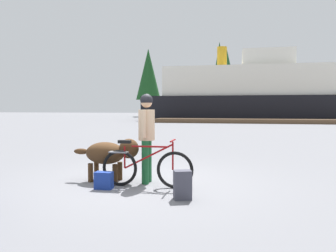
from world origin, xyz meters
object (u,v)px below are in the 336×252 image
(dog, at_px, (110,153))
(backpack, at_px, (183,185))
(ferry_boat, at_px, (247,95))
(bicycle, at_px, (146,167))
(person_cyclist, at_px, (147,129))
(handbag_pannier, at_px, (104,180))

(dog, distance_m, backpack, 1.95)
(backpack, height_order, ferry_boat, ferry_boat)
(bicycle, distance_m, dog, 0.93)
(bicycle, distance_m, person_cyclist, 0.77)
(bicycle, height_order, handbag_pannier, bicycle)
(person_cyclist, relative_size, ferry_boat, 0.08)
(dog, xyz_separation_m, backpack, (1.64, -1.02, -0.34))
(bicycle, bearing_deg, person_cyclist, 103.10)
(backpack, bearing_deg, person_cyclist, 130.53)
(handbag_pannier, xyz_separation_m, ferry_boat, (3.57, 32.88, 2.73))
(bicycle, xyz_separation_m, handbag_pannier, (-0.72, -0.29, -0.22))
(backpack, bearing_deg, bicycle, 139.70)
(bicycle, bearing_deg, handbag_pannier, -158.06)
(bicycle, relative_size, dog, 1.27)
(person_cyclist, distance_m, ferry_boat, 32.43)
(backpack, xyz_separation_m, ferry_boat, (2.06, 33.27, 2.65))
(bicycle, bearing_deg, ferry_boat, 85.00)
(backpack, bearing_deg, dog, 148.15)
(person_cyclist, height_order, backpack, person_cyclist)
(dog, relative_size, handbag_pannier, 4.31)
(bicycle, relative_size, person_cyclist, 1.00)
(handbag_pannier, bearing_deg, ferry_boat, 83.80)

